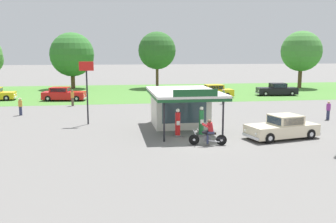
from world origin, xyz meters
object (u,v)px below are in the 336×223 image
object	(u,v)px
parked_car_back_row_far_right	(212,92)
bystander_strolling_foreground	(223,96)
bystander_admiring_sedan	(328,110)
motorcycle_with_rider	(209,134)
parked_car_second_row_spare	(277,90)
gas_pump_nearside	(178,124)
gas_pump_offside	(201,122)
parked_car_back_row_centre_right	(64,94)
bystander_chatting_near_pumps	(20,106)
featured_classic_sedan	(282,128)
roadside_pole_sign	(87,82)
bystander_leaning_by_kiosk	(72,97)

from	to	relation	value
parked_car_back_row_far_right	bystander_strolling_foreground	distance (m)	5.72
parked_car_back_row_far_right	bystander_admiring_sedan	bearing A→B (deg)	-71.40
motorcycle_with_rider	parked_car_second_row_spare	xyz separation A→B (m)	(15.57, 24.25, 0.06)
gas_pump_nearside	gas_pump_offside	world-z (taller)	gas_pump_offside
motorcycle_with_rider	parked_car_back_row_far_right	size ratio (longest dim) A/B	0.40
gas_pump_offside	motorcycle_with_rider	bearing A→B (deg)	-94.12
parked_car_back_row_far_right	parked_car_back_row_centre_right	world-z (taller)	parked_car_back_row_far_right
motorcycle_with_rider	parked_car_back_row_centre_right	bearing A→B (deg)	115.99
gas_pump_nearside	parked_car_back_row_far_right	world-z (taller)	gas_pump_nearside
bystander_chatting_near_pumps	gas_pump_offside	bearing A→B (deg)	-36.75
parked_car_back_row_centre_right	parked_car_second_row_spare	bearing A→B (deg)	2.60
gas_pump_offside	featured_classic_sedan	bearing A→B (deg)	-16.94
parked_car_back_row_far_right	bystander_admiring_sedan	distance (m)	17.28
gas_pump_offside	parked_car_second_row_spare	bearing A→B (deg)	54.62
featured_classic_sedan	roadside_pole_sign	distance (m)	14.72
parked_car_back_row_centre_right	bystander_chatting_near_pumps	distance (m)	10.36
bystander_admiring_sedan	bystander_chatting_near_pumps	size ratio (longest dim) A/B	1.00
parked_car_back_row_far_right	gas_pump_offside	bearing A→B (deg)	-107.11
featured_classic_sedan	parked_car_second_row_spare	xyz separation A→B (m)	(10.35, 23.20, 0.03)
motorcycle_with_rider	bystander_leaning_by_kiosk	size ratio (longest dim) A/B	1.33
gas_pump_nearside	featured_classic_sedan	size ratio (longest dim) A/B	0.37
featured_classic_sedan	bystander_admiring_sedan	size ratio (longest dim) A/B	3.29
parked_car_second_row_spare	bystander_leaning_by_kiosk	world-z (taller)	bystander_leaning_by_kiosk
parked_car_back_row_centre_right	bystander_admiring_sedan	size ratio (longest dim) A/B	3.36
parked_car_back_row_centre_right	bystander_leaning_by_kiosk	size ratio (longest dim) A/B	3.05
motorcycle_with_rider	featured_classic_sedan	size ratio (longest dim) A/B	0.44
featured_classic_sedan	roadside_pole_sign	size ratio (longest dim) A/B	1.05
gas_pump_offside	bystander_admiring_sedan	world-z (taller)	gas_pump_offside
parked_car_second_row_spare	roadside_pole_sign	xyz separation A→B (m)	(-23.15, -16.41, 2.60)
gas_pump_nearside	bystander_leaning_by_kiosk	xyz separation A→B (m)	(-8.33, 15.72, 0.04)
gas_pump_offside	bystander_admiring_sedan	distance (m)	12.63
gas_pump_nearside	bystander_admiring_sedan	world-z (taller)	gas_pump_nearside
gas_pump_offside	bystander_admiring_sedan	xyz separation A→B (m)	(11.87, 4.30, -0.10)
gas_pump_nearside	gas_pump_offside	bearing A→B (deg)	0.00
parked_car_back_row_far_right	parked_car_back_row_centre_right	xyz separation A→B (m)	(-17.78, -0.22, 0.00)
parked_car_back_row_centre_right	gas_pump_offside	bearing A→B (deg)	-60.83
motorcycle_with_rider	featured_classic_sedan	distance (m)	5.33
gas_pump_offside	featured_classic_sedan	distance (m)	5.27
gas_pump_offside	bystander_leaning_by_kiosk	distance (m)	18.60
parked_car_back_row_centre_right	bystander_admiring_sedan	world-z (taller)	bystander_admiring_sedan
bystander_strolling_foreground	bystander_leaning_by_kiosk	distance (m)	16.08
parked_car_back_row_far_right	parked_car_back_row_centre_right	distance (m)	17.78
featured_classic_sedan	parked_car_back_row_far_right	world-z (taller)	parked_car_back_row_far_right
roadside_pole_sign	bystander_strolling_foreground	bearing A→B (deg)	34.94
motorcycle_with_rider	bystander_chatting_near_pumps	world-z (taller)	motorcycle_with_rider
gas_pump_nearside	motorcycle_with_rider	size ratio (longest dim) A/B	0.83
parked_car_second_row_spare	parked_car_back_row_centre_right	world-z (taller)	parked_car_second_row_spare
motorcycle_with_rider	bystander_admiring_sedan	distance (m)	13.88
gas_pump_offside	bystander_chatting_near_pumps	size ratio (longest dim) A/B	1.28
bystander_leaning_by_kiosk	roadside_pole_sign	xyz separation A→B (m)	(2.18, -10.47, 2.41)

